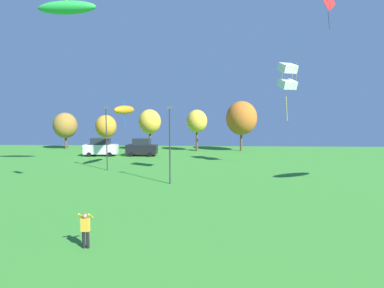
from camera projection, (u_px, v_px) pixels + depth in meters
person_standing_mid_field at (85, 228)px, 13.05m from camera, size 0.52×0.46×1.59m
kite_flying_0 at (125, 110)px, 32.67m from camera, size 1.83×4.41×2.74m
kite_flying_1 at (67, 8)px, 28.63m from camera, size 5.68×1.40×1.82m
kite_flying_2 at (287, 76)px, 32.42m from camera, size 2.04×2.16×6.35m
kite_flying_8 at (329, 4)px, 34.36m from camera, size 1.76×0.95×3.97m
parked_car_leftmost at (101, 147)px, 43.74m from camera, size 4.86×2.26×2.63m
parked_car_second_from_left at (142, 147)px, 43.70m from camera, size 4.45×2.03×2.60m
light_post_1 at (106, 135)px, 31.81m from camera, size 0.36×0.20×6.75m
light_post_2 at (170, 141)px, 25.36m from camera, size 0.36×0.20×6.61m
treeline_tree_0 at (65, 125)px, 53.26m from camera, size 4.11×4.11×6.45m
treeline_tree_1 at (106, 126)px, 50.61m from camera, size 3.48×3.48×6.02m
treeline_tree_2 at (150, 122)px, 50.64m from camera, size 3.73×3.73×6.97m
treeline_tree_3 at (197, 121)px, 49.51m from camera, size 3.42×3.42×6.88m
treeline_tree_4 at (241, 118)px, 49.70m from camera, size 5.11×5.11×8.31m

